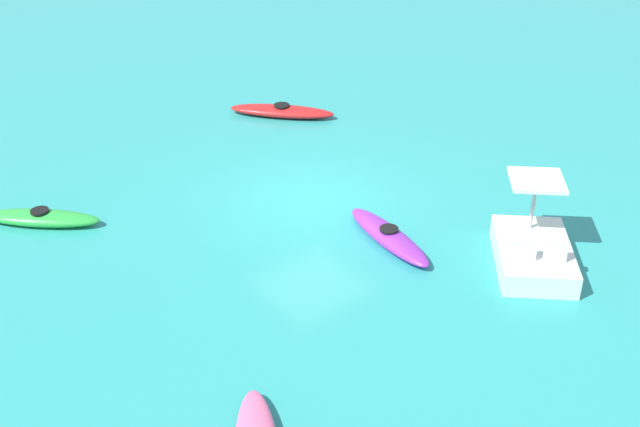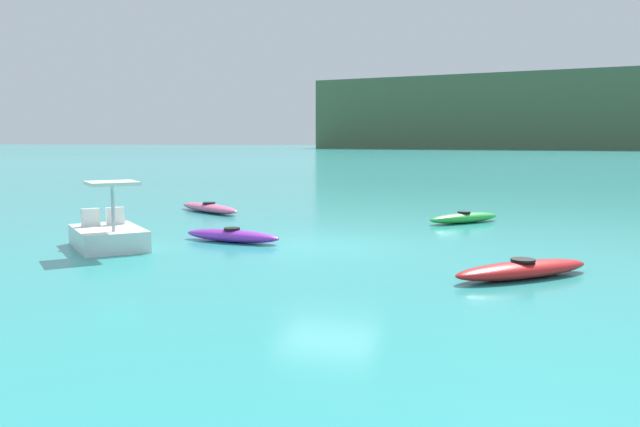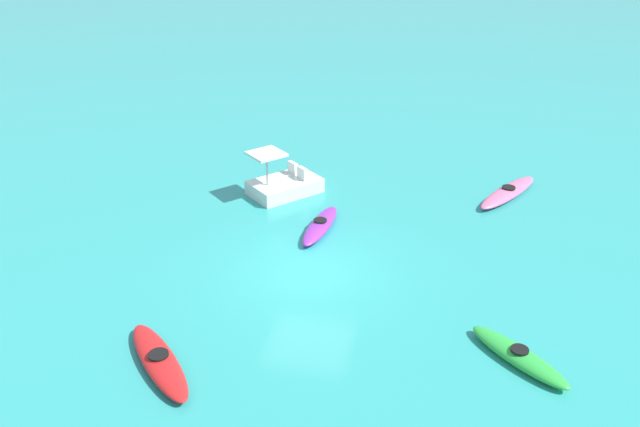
{
  "view_description": "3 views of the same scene",
  "coord_description": "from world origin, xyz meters",
  "px_view_note": "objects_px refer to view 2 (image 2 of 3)",
  "views": [
    {
      "loc": [
        -13.18,
        9.9,
        9.14
      ],
      "look_at": [
        -1.72,
        1.05,
        0.79
      ],
      "focal_mm": 43.95,
      "sensor_mm": 36.0,
      "label": 1
    },
    {
      "loc": [
        4.59,
        -15.02,
        2.64
      ],
      "look_at": [
        -0.39,
        0.56,
        0.74
      ],
      "focal_mm": 35.47,
      "sensor_mm": 36.0,
      "label": 2
    },
    {
      "loc": [
        15.68,
        3.51,
        9.85
      ],
      "look_at": [
        -2.33,
        -0.15,
        0.7
      ],
      "focal_mm": 37.37,
      "sensor_mm": 36.0,
      "label": 3
    }
  ],
  "objects_px": {
    "kayak_red": "(523,269)",
    "kayak_green": "(464,218)",
    "kayak_purple": "(232,236)",
    "kayak_pink": "(209,208)",
    "pedal_boat_white": "(108,234)"
  },
  "relations": [
    {
      "from": "kayak_red",
      "to": "kayak_green",
      "type": "height_order",
      "value": "same"
    },
    {
      "from": "kayak_purple",
      "to": "kayak_pink",
      "type": "distance_m",
      "value": 7.03
    },
    {
      "from": "kayak_green",
      "to": "pedal_boat_white",
      "type": "distance_m",
      "value": 10.93
    },
    {
      "from": "kayak_green",
      "to": "pedal_boat_white",
      "type": "bearing_deg",
      "value": -136.44
    },
    {
      "from": "kayak_purple",
      "to": "kayak_green",
      "type": "distance_m",
      "value": 7.9
    },
    {
      "from": "kayak_purple",
      "to": "pedal_boat_white",
      "type": "distance_m",
      "value": 3.07
    },
    {
      "from": "kayak_pink",
      "to": "kayak_green",
      "type": "height_order",
      "value": "same"
    },
    {
      "from": "kayak_green",
      "to": "kayak_red",
      "type": "bearing_deg",
      "value": -77.29
    },
    {
      "from": "kayak_red",
      "to": "pedal_boat_white",
      "type": "height_order",
      "value": "pedal_boat_white"
    },
    {
      "from": "pedal_boat_white",
      "to": "kayak_pink",
      "type": "bearing_deg",
      "value": 99.45
    },
    {
      "from": "kayak_pink",
      "to": "kayak_purple",
      "type": "bearing_deg",
      "value": -57.56
    },
    {
      "from": "kayak_pink",
      "to": "kayak_green",
      "type": "distance_m",
      "value": 9.21
    },
    {
      "from": "pedal_boat_white",
      "to": "kayak_purple",
      "type": "bearing_deg",
      "value": 35.86
    },
    {
      "from": "kayak_pink",
      "to": "kayak_green",
      "type": "relative_size",
      "value": 1.4
    },
    {
      "from": "kayak_red",
      "to": "pedal_boat_white",
      "type": "distance_m",
      "value": 9.73
    }
  ]
}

